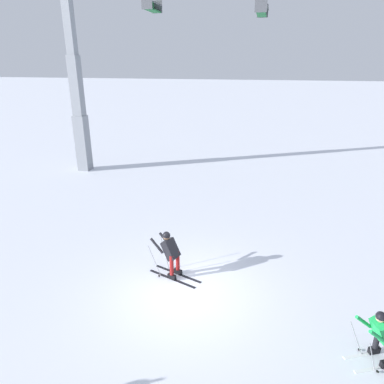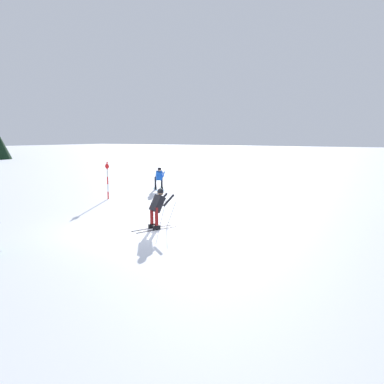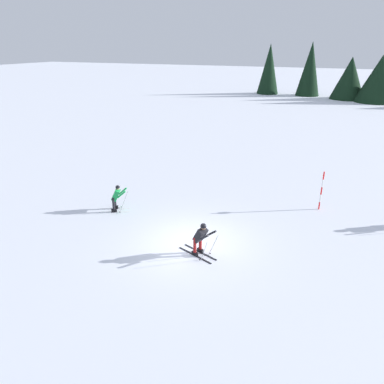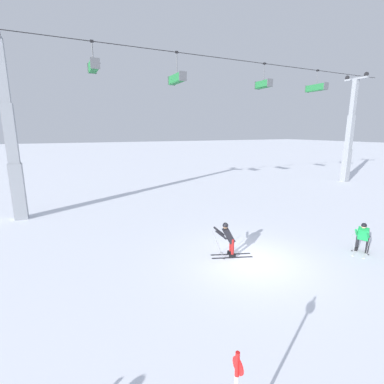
# 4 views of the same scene
# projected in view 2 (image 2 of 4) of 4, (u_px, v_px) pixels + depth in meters

# --- Properties ---
(ground_plane) EXTENTS (260.00, 260.00, 0.00)m
(ground_plane) POSITION_uv_depth(u_px,v_px,m) (131.00, 229.00, 14.66)
(ground_plane) COLOR white
(skier_carving_main) EXTENTS (1.83, 1.11, 1.69)m
(skier_carving_main) POSITION_uv_depth(u_px,v_px,m) (158.00, 205.00, 14.68)
(skier_carving_main) COLOR black
(skier_carving_main) RESTS_ON ground_plane
(trail_marker_pole) EXTENTS (0.07, 0.28, 2.13)m
(trail_marker_pole) POSITION_uv_depth(u_px,v_px,m) (108.00, 179.00, 21.60)
(trail_marker_pole) COLOR red
(trail_marker_pole) RESTS_ON ground_plane
(skier_distant_uphill) EXTENTS (1.57, 1.64, 1.67)m
(skier_distant_uphill) POSITION_uv_depth(u_px,v_px,m) (159.00, 177.00, 25.48)
(skier_distant_uphill) COLOR #198CCC
(skier_distant_uphill) RESTS_ON ground_plane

